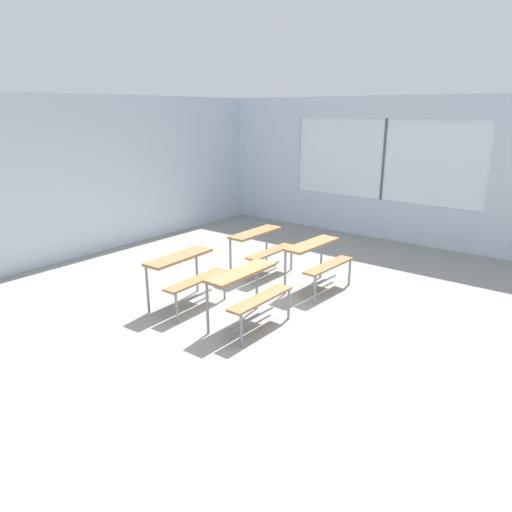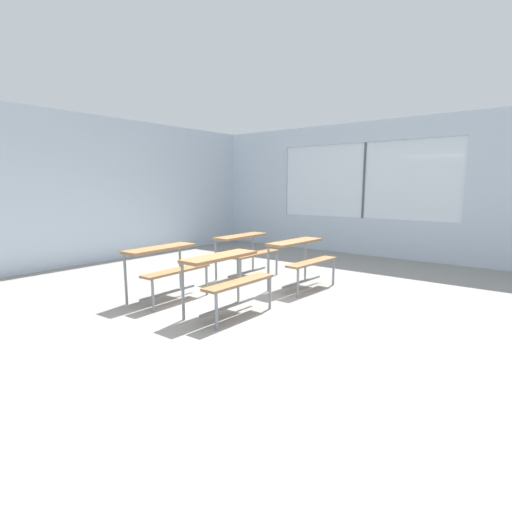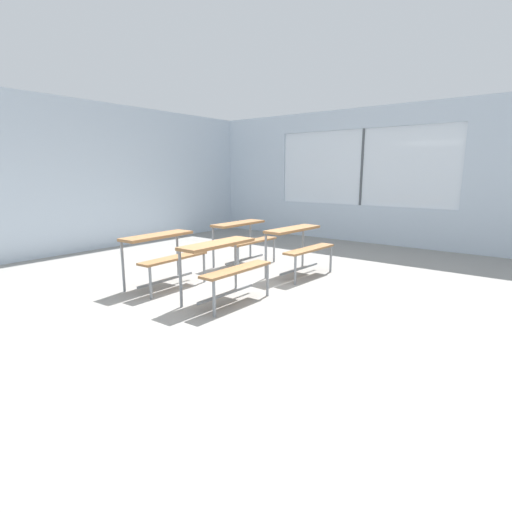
# 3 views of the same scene
# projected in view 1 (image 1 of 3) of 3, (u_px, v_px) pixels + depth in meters

# --- Properties ---
(ground) EXTENTS (10.00, 9.00, 0.05)m
(ground) POSITION_uv_depth(u_px,v_px,m) (258.00, 321.00, 6.34)
(ground) COLOR gray
(wall_back) EXTENTS (10.00, 0.12, 3.00)m
(wall_back) POSITION_uv_depth(u_px,v_px,m) (65.00, 179.00, 8.53)
(wall_back) COLOR silver
(wall_back) RESTS_ON ground
(wall_right) EXTENTS (0.12, 9.00, 3.00)m
(wall_right) POSITION_uv_depth(u_px,v_px,m) (412.00, 174.00, 9.57)
(wall_right) COLOR silver
(wall_right) RESTS_ON ground
(desk_bench_r0c0) EXTENTS (1.10, 0.60, 0.74)m
(desk_bench_r0c0) POSITION_uv_depth(u_px,v_px,m) (248.00, 286.00, 5.98)
(desk_bench_r0c0) COLOR olive
(desk_bench_r0c0) RESTS_ON ground
(desk_bench_r0c1) EXTENTS (1.13, 0.64, 0.74)m
(desk_bench_r0c1) POSITION_uv_depth(u_px,v_px,m) (318.00, 255.00, 7.23)
(desk_bench_r0c1) COLOR olive
(desk_bench_r0c1) RESTS_ON ground
(desk_bench_r1c0) EXTENTS (1.12, 0.63, 0.74)m
(desk_bench_r1c0) POSITION_uv_depth(u_px,v_px,m) (185.00, 269.00, 6.61)
(desk_bench_r1c0) COLOR olive
(desk_bench_r1c0) RESTS_ON ground
(desk_bench_r1c1) EXTENTS (1.10, 0.59, 0.74)m
(desk_bench_r1c1) POSITION_uv_depth(u_px,v_px,m) (261.00, 243.00, 7.91)
(desk_bench_r1c1) COLOR olive
(desk_bench_r1c1) RESTS_ON ground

